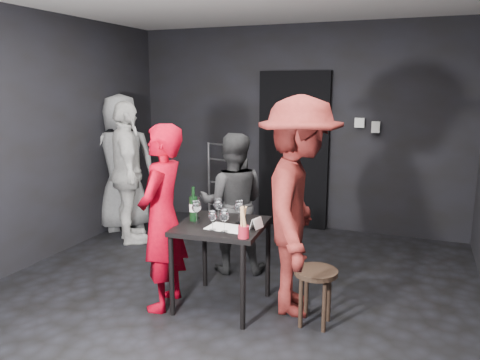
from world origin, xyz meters
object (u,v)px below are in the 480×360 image
at_px(breadstick_cup, 243,223).
at_px(bystander_cream, 127,162).
at_px(server_red, 162,211).
at_px(wine_bottle, 193,208).
at_px(hand_truck, 219,208).
at_px(man_maroon, 299,182).
at_px(woman_black, 233,205).
at_px(tasting_table, 222,235).
at_px(stool, 316,281).
at_px(bystander_grey, 122,149).

bearing_deg(breadstick_cup, bystander_cream, 145.09).
distance_m(server_red, wine_bottle, 0.28).
bearing_deg(hand_truck, man_maroon, -37.71).
relative_size(hand_truck, server_red, 0.66).
xyz_separation_m(man_maroon, breadstick_cup, (-0.32, -0.45, -0.26)).
bearing_deg(wine_bottle, woman_black, 86.31).
relative_size(bystander_cream, wine_bottle, 6.62).
distance_m(tasting_table, man_maroon, 0.81).
bearing_deg(stool, server_red, -173.53).
relative_size(server_red, man_maroon, 0.76).
height_order(stool, bystander_cream, bystander_cream).
bearing_deg(tasting_table, bystander_grey, 143.22).
bearing_deg(bystander_cream, breadstick_cup, -165.47).
distance_m(man_maroon, bystander_grey, 3.11).
height_order(woman_black, bystander_grey, bystander_grey).
xyz_separation_m(stool, bystander_cream, (-2.59, 1.20, 0.63)).
xyz_separation_m(stool, bystander_grey, (-2.97, 1.63, 0.72)).
bearing_deg(wine_bottle, tasting_table, -1.51).
xyz_separation_m(wine_bottle, breadstick_cup, (0.58, -0.28, 0.00)).
xyz_separation_m(stool, man_maroon, (-0.21, 0.21, 0.76)).
distance_m(server_red, bystander_grey, 2.44).
relative_size(bystander_grey, wine_bottle, 7.20).
relative_size(stool, server_red, 0.27).
xyz_separation_m(woman_black, bystander_grey, (-1.91, 0.80, 0.39)).
bearing_deg(bystander_grey, hand_truck, 169.67).
bearing_deg(bystander_cream, hand_truck, -71.56).
relative_size(tasting_table, man_maroon, 0.33).
xyz_separation_m(tasting_table, bystander_cream, (-1.75, 1.16, 0.35)).
distance_m(hand_truck, bystander_grey, 1.57).
height_order(server_red, bystander_cream, bystander_cream).
bearing_deg(wine_bottle, bystander_grey, 139.57).
relative_size(tasting_table, breadstick_cup, 2.79).
distance_m(stool, man_maroon, 0.81).
xyz_separation_m(woman_black, wine_bottle, (-0.05, -0.78, 0.17)).
bearing_deg(woman_black, breadstick_cup, 98.62).
bearing_deg(tasting_table, hand_truck, 114.45).
xyz_separation_m(tasting_table, woman_black, (-0.22, 0.79, 0.05)).
relative_size(tasting_table, bystander_cream, 0.37).
bearing_deg(bystander_grey, breadstick_cup, 98.08).
distance_m(woman_black, bystander_cream, 1.61).
distance_m(woman_black, bystander_grey, 2.11).
distance_m(stool, bystander_cream, 2.93).
height_order(hand_truck, bystander_cream, bystander_cream).
bearing_deg(hand_truck, stool, -37.03).
distance_m(hand_truck, stool, 3.03).
distance_m(tasting_table, bystander_cream, 2.13).
relative_size(server_red, wine_bottle, 5.69).
bearing_deg(hand_truck, bystander_grey, -131.70).
bearing_deg(woman_black, wine_bottle, 68.64).
bearing_deg(bystander_cream, woman_black, -144.16).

